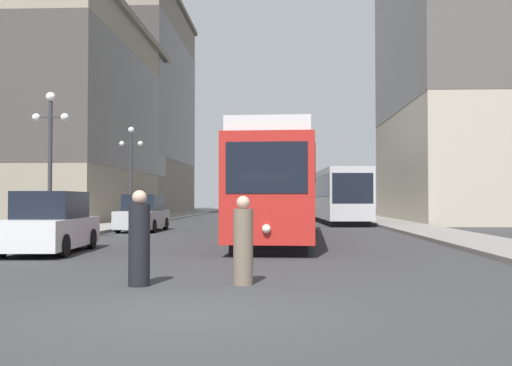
# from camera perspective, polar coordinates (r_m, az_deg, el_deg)

# --- Properties ---
(ground_plane) EXTENTS (200.00, 200.00, 0.00)m
(ground_plane) POSITION_cam_1_polar(r_m,az_deg,el_deg) (8.42, -6.60, -12.47)
(ground_plane) COLOR #303033
(sidewalk_left) EXTENTS (2.86, 120.00, 0.15)m
(sidewalk_left) POSITION_cam_1_polar(r_m,az_deg,el_deg) (49.13, -8.82, -3.34)
(sidewalk_left) COLOR gray
(sidewalk_left) RESTS_ON ground
(sidewalk_right) EXTENTS (2.86, 120.00, 0.15)m
(sidewalk_right) POSITION_cam_1_polar(r_m,az_deg,el_deg) (48.69, 10.71, -3.35)
(sidewalk_right) COLOR gray
(sidewalk_right) RESTS_ON ground
(streetcar) EXTENTS (3.33, 15.20, 3.89)m
(streetcar) POSITION_cam_1_polar(r_m,az_deg,el_deg) (23.12, 2.40, -0.32)
(streetcar) COLOR black
(streetcar) RESTS_ON ground
(transit_bus) EXTENTS (3.01, 11.43, 3.45)m
(transit_bus) POSITION_cam_1_polar(r_m,az_deg,el_deg) (38.62, 8.08, -1.05)
(transit_bus) COLOR black
(transit_bus) RESTS_ON ground
(parked_car_left_near) EXTENTS (1.93, 4.48, 1.82)m
(parked_car_left_near) POSITION_cam_1_polar(r_m,az_deg,el_deg) (29.56, -10.97, -3.01)
(parked_car_left_near) COLOR black
(parked_car_left_near) RESTS_ON ground
(parked_car_left_mid) EXTENTS (2.09, 4.64, 1.82)m
(parked_car_left_mid) POSITION_cam_1_polar(r_m,az_deg,el_deg) (18.44, -19.42, -3.82)
(parked_car_left_mid) COLOR black
(parked_car_left_mid) RESTS_ON ground
(pedestrian_crossing_near) EXTENTS (0.39, 0.39, 1.76)m
(pedestrian_crossing_near) POSITION_cam_1_polar(r_m,az_deg,el_deg) (10.97, -11.33, -5.60)
(pedestrian_crossing_near) COLOR black
(pedestrian_crossing_near) RESTS_ON ground
(pedestrian_crossing_far) EXTENTS (0.37, 0.37, 1.65)m
(pedestrian_crossing_far) POSITION_cam_1_polar(r_m,az_deg,el_deg) (10.93, -1.26, -5.90)
(pedestrian_crossing_far) COLOR #6B5B4C
(pedestrian_crossing_far) RESTS_ON ground
(lamp_post_left_near) EXTENTS (1.41, 0.36, 5.51)m
(lamp_post_left_near) POSITION_cam_1_polar(r_m,az_deg,el_deg) (23.53, -19.44, 3.82)
(lamp_post_left_near) COLOR #333338
(lamp_post_left_near) RESTS_ON sidewalk_left
(lamp_post_left_far) EXTENTS (1.41, 0.36, 5.67)m
(lamp_post_left_far) POSITION_cam_1_polar(r_m,az_deg,el_deg) (34.87, -12.11, 2.18)
(lamp_post_left_far) COLOR #333338
(lamp_post_left_far) RESTS_ON sidewalk_left
(building_left_corner) EXTENTS (14.45, 22.55, 23.09)m
(building_left_corner) POSITION_cam_1_polar(r_m,az_deg,el_deg) (66.25, -13.41, 7.39)
(building_left_corner) COLOR slate
(building_left_corner) RESTS_ON ground
(building_left_midblock) EXTENTS (14.76, 23.23, 15.28)m
(building_left_midblock) POSITION_cam_1_polar(r_m,az_deg,el_deg) (47.97, -19.85, 5.98)
(building_left_midblock) COLOR gray
(building_left_midblock) RESTS_ON ground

